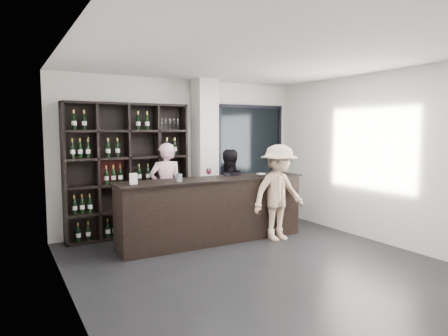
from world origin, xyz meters
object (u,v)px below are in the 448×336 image
wine_shelf (128,171)px  taster_pink (166,189)px  tasting_counter (213,210)px  customer (279,193)px  taster_black (228,192)px

wine_shelf → taster_pink: size_ratio=1.42×
tasting_counter → taster_pink: size_ratio=1.98×
tasting_counter → taster_pink: bearing=119.6°
tasting_counter → taster_pink: (-0.51, 0.90, 0.29)m
wine_shelf → taster_pink: wine_shelf is taller
taster_pink → customer: size_ratio=1.01×
taster_black → taster_pink: bearing=-19.9°
taster_pink → tasting_counter: bearing=126.5°
wine_shelf → tasting_counter: size_ratio=0.72×
taster_pink → customer: taster_pink is taller
wine_shelf → taster_black: bearing=-23.3°
wine_shelf → tasting_counter: bearing=-42.5°
taster_black → customer: 0.98m
wine_shelf → taster_black: wine_shelf is taller
wine_shelf → taster_black: 1.85m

